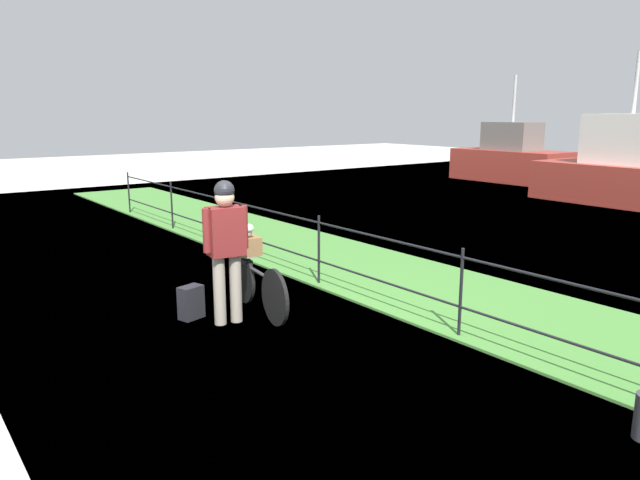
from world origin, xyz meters
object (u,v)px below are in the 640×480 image
object	(u,v)px
bicycle_main	(258,285)
terrier_dog	(247,231)
wooden_crate	(246,245)
cyclist_person	(226,239)
moored_boat_mid	(627,171)
backpack_on_paving	(191,302)
moored_boat_near	(510,159)

from	to	relation	value
bicycle_main	terrier_dog	distance (m)	0.70
wooden_crate	cyclist_person	bearing A→B (deg)	-49.14
wooden_crate	terrier_dog	world-z (taller)	terrier_dog
cyclist_person	moored_boat_mid	distance (m)	13.34
terrier_dog	moored_boat_mid	xyz separation A→B (m)	(-1.52, 12.68, -0.11)
bicycle_main	backpack_on_paving	bearing A→B (deg)	-111.79
bicycle_main	wooden_crate	size ratio (longest dim) A/B	4.59
cyclist_person	moored_boat_mid	world-z (taller)	moored_boat_mid
terrier_dog	cyclist_person	bearing A→B (deg)	-50.55
moored_boat_near	bicycle_main	bearing A→B (deg)	-64.66
terrier_dog	bicycle_main	bearing A→B (deg)	-8.07
cyclist_person	moored_boat_mid	size ratio (longest dim) A/B	0.37
moored_boat_mid	cyclist_person	bearing A→B (deg)	-81.61
backpack_on_paving	moored_boat_near	size ratio (longest dim) A/B	0.10
terrier_dog	backpack_on_paving	world-z (taller)	terrier_dog
terrier_dog	cyclist_person	world-z (taller)	cyclist_person
bicycle_main	terrier_dog	size ratio (longest dim) A/B	5.07
bicycle_main	terrier_dog	bearing A→B (deg)	171.93
terrier_dog	wooden_crate	bearing A→B (deg)	171.93
wooden_crate	moored_boat_near	xyz separation A→B (m)	(-6.60, 14.63, -0.00)
bicycle_main	cyclist_person	world-z (taller)	cyclist_person
bicycle_main	moored_boat_mid	bearing A→B (deg)	98.24
wooden_crate	moored_boat_mid	distance (m)	12.77
wooden_crate	moored_boat_mid	size ratio (longest dim) A/B	0.08
moored_boat_near	terrier_dog	bearing A→B (deg)	-65.63
terrier_dog	cyclist_person	xyz separation A→B (m)	(0.42, -0.51, 0.03)
wooden_crate	moored_boat_near	bearing A→B (deg)	114.30
moored_boat_near	moored_boat_mid	world-z (taller)	moored_boat_mid
cyclist_person	backpack_on_paving	distance (m)	0.94
terrier_dog	cyclist_person	size ratio (longest dim) A/B	0.19
bicycle_main	wooden_crate	world-z (taller)	wooden_crate
backpack_on_paving	moored_boat_mid	world-z (taller)	moored_boat_mid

